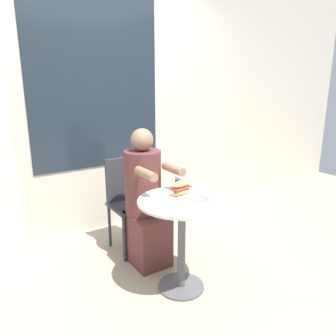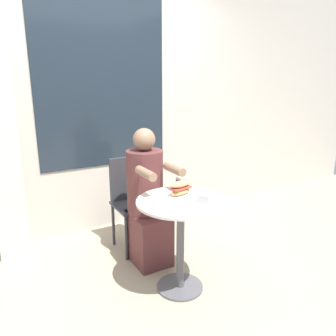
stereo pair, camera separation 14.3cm
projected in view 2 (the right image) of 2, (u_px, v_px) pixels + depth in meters
The scene contains 8 objects.
ground_plane at pixel (180, 287), 2.57m from camera, with size 8.00×8.00×0.00m, color tan.
storefront_wall at pixel (109, 97), 3.40m from camera, with size 8.00×0.09×2.80m.
cafe_table at pixel (181, 225), 2.43m from camera, with size 0.66×0.66×0.73m.
diner_chair at pixel (131, 194), 3.13m from camera, with size 0.38×0.38×0.87m.
seated_diner at pixel (147, 205), 2.84m from camera, with size 0.32×0.57×1.19m.
sandwich_on_plate at pixel (181, 189), 2.46m from camera, with size 0.19×0.19×0.12m.
drink_cup at pixel (180, 183), 2.61m from camera, with size 0.07×0.07×0.10m.
napkin_box at pixel (206, 198), 2.34m from camera, with size 0.12×0.12×0.06m.
Camera 2 is at (-1.20, -1.89, 1.58)m, focal length 35.00 mm.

